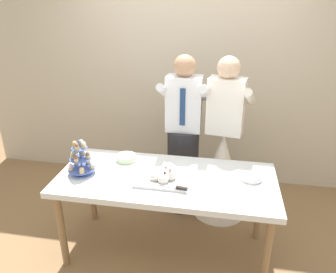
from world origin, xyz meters
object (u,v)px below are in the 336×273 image
Objects in this scene: cupcake_stand at (81,160)px; main_cake_tray at (163,176)px; person_groom at (183,145)px; plate_stack at (251,177)px; dessert_table at (166,185)px; round_cake at (126,159)px; person_bride at (222,163)px.

main_cake_tray is at bearing 0.22° from cupcake_stand.
plate_stack is at bearing -43.64° from person_groom.
plate_stack is (1.40, 0.15, -0.10)m from cupcake_stand.
round_cake reaches higher than dessert_table.
person_bride is (0.47, 0.75, -0.23)m from main_cake_tray.
cupcake_stand is 1.08m from person_groom.
main_cake_tray reaches higher than plate_stack.
cupcake_stand is 1.72× the size of plate_stack.
person_groom is at bearing 179.44° from person_bride.
main_cake_tray is 0.47m from round_cake.
round_cake is (-1.09, 0.12, 0.01)m from plate_stack.
person_groom reaches higher than round_cake.
cupcake_stand reaches higher than dessert_table.
person_groom is at bearing 47.14° from round_cake.
dessert_table is 4.14× the size of main_cake_tray.
cupcake_stand is 1.27× the size of round_cake.
plate_stack is 0.11× the size of person_groom.
person_bride is at bearing 56.96° from dessert_table.
person_bride reaches higher than cupcake_stand.
plate_stack is at bearing -6.40° from round_cake.
plate_stack is 1.10m from round_cake.
cupcake_stand is 0.18× the size of person_bride.
plate_stack is 0.88m from person_groom.
person_bride is (0.85, 0.48, -0.22)m from round_cake.
plate_stack is 0.74× the size of round_cake.
cupcake_stand is at bearing -175.22° from dessert_table.
person_groom is at bearing 85.00° from main_cake_tray.
main_cake_tray is 0.72m from plate_stack.
main_cake_tray is 1.81× the size of round_cake.
dessert_table is 7.50× the size of round_cake.
cupcake_stand is 0.42m from round_cake.
person_groom and person_bride have the same top height.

